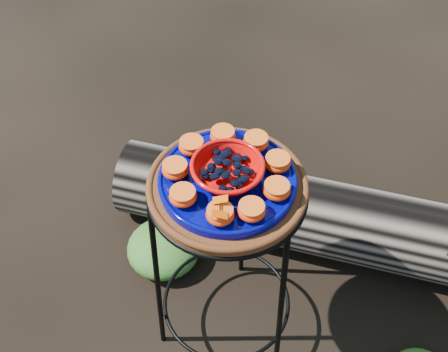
% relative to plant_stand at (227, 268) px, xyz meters
% --- Properties ---
extents(ground, '(60.00, 60.00, 0.00)m').
position_rel_plant_stand_xyz_m(ground, '(0.00, 0.00, -0.35)').
color(ground, black).
extents(plant_stand, '(0.44, 0.44, 0.70)m').
position_rel_plant_stand_xyz_m(plant_stand, '(0.00, 0.00, 0.00)').
color(plant_stand, black).
rests_on(plant_stand, ground).
extents(terracotta_saucer, '(0.39, 0.39, 0.03)m').
position_rel_plant_stand_xyz_m(terracotta_saucer, '(0.00, 0.00, 0.37)').
color(terracotta_saucer, '#45200F').
rests_on(terracotta_saucer, plant_stand).
extents(cobalt_plate, '(0.34, 0.34, 0.02)m').
position_rel_plant_stand_xyz_m(cobalt_plate, '(0.00, 0.00, 0.39)').
color(cobalt_plate, '#000140').
rests_on(cobalt_plate, terracotta_saucer).
extents(red_bowl, '(0.17, 0.17, 0.05)m').
position_rel_plant_stand_xyz_m(red_bowl, '(0.00, 0.00, 0.43)').
color(red_bowl, '#C40806').
rests_on(red_bowl, cobalt_plate).
extents(glass_gems, '(0.13, 0.13, 0.02)m').
position_rel_plant_stand_xyz_m(glass_gems, '(0.00, 0.00, 0.46)').
color(glass_gems, black).
rests_on(glass_gems, red_bowl).
extents(orange_half_0, '(0.07, 0.07, 0.04)m').
position_rel_plant_stand_xyz_m(orange_half_0, '(0.01, -0.12, 0.42)').
color(orange_half_0, '#CC3F00').
rests_on(orange_half_0, cobalt_plate).
extents(orange_half_1, '(0.07, 0.07, 0.04)m').
position_rel_plant_stand_xyz_m(orange_half_1, '(0.08, -0.10, 0.42)').
color(orange_half_1, '#CC3F00').
rests_on(orange_half_1, cobalt_plate).
extents(orange_half_2, '(0.07, 0.07, 0.04)m').
position_rel_plant_stand_xyz_m(orange_half_2, '(0.12, -0.02, 0.42)').
color(orange_half_2, '#CC3F00').
rests_on(orange_half_2, cobalt_plate).
extents(orange_half_3, '(0.07, 0.07, 0.04)m').
position_rel_plant_stand_xyz_m(orange_half_3, '(0.11, 0.06, 0.42)').
color(orange_half_3, '#CC3F00').
rests_on(orange_half_3, cobalt_plate).
extents(orange_half_4, '(0.07, 0.07, 0.04)m').
position_rel_plant_stand_xyz_m(orange_half_4, '(0.04, 0.12, 0.42)').
color(orange_half_4, '#CC3F00').
rests_on(orange_half_4, cobalt_plate).
extents(orange_half_5, '(0.07, 0.07, 0.04)m').
position_rel_plant_stand_xyz_m(orange_half_5, '(-0.04, 0.12, 0.42)').
color(orange_half_5, '#CC3F00').
rests_on(orange_half_5, cobalt_plate).
extents(orange_half_6, '(0.07, 0.07, 0.04)m').
position_rel_plant_stand_xyz_m(orange_half_6, '(-0.11, 0.06, 0.42)').
color(orange_half_6, '#CC3F00').
rests_on(orange_half_6, cobalt_plate).
extents(orange_half_7, '(0.07, 0.07, 0.04)m').
position_rel_plant_stand_xyz_m(orange_half_7, '(-0.12, -0.02, 0.42)').
color(orange_half_7, '#CC3F00').
rests_on(orange_half_7, cobalt_plate).
extents(orange_half_8, '(0.07, 0.07, 0.04)m').
position_rel_plant_stand_xyz_m(orange_half_8, '(-0.08, -0.10, 0.42)').
color(orange_half_8, '#CC3F00').
rests_on(orange_half_8, cobalt_plate).
extents(butterfly, '(0.08, 0.06, 0.01)m').
position_rel_plant_stand_xyz_m(butterfly, '(0.01, -0.12, 0.45)').
color(butterfly, '#D84800').
rests_on(butterfly, orange_half_0).
extents(driftwood_log, '(1.52, 0.44, 0.28)m').
position_rel_plant_stand_xyz_m(driftwood_log, '(0.25, 0.42, -0.21)').
color(driftwood_log, black).
rests_on(driftwood_log, ground).
extents(foliage_left, '(0.27, 0.27, 0.13)m').
position_rel_plant_stand_xyz_m(foliage_left, '(-0.29, 0.20, -0.28)').
color(foliage_left, '#1D4B15').
rests_on(foliage_left, ground).
extents(foliage_back, '(0.33, 0.33, 0.17)m').
position_rel_plant_stand_xyz_m(foliage_back, '(-0.04, 0.45, -0.27)').
color(foliage_back, '#1D4B15').
rests_on(foliage_back, ground).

